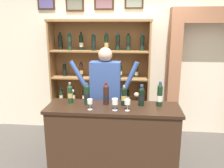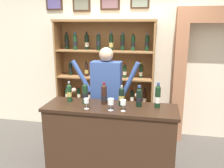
% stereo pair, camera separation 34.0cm
% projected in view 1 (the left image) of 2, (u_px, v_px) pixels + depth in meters
% --- Properties ---
extents(back_wall, '(12.00, 0.19, 3.01)m').
position_uv_depth(back_wall, '(124.00, 54.00, 4.53)').
color(back_wall, beige).
rests_on(back_wall, ground).
extents(wine_shelf, '(1.83, 0.37, 2.14)m').
position_uv_depth(wine_shelf, '(100.00, 75.00, 4.41)').
color(wine_shelf, olive).
rests_on(wine_shelf, ground).
extents(archway_doorway, '(1.48, 0.45, 2.34)m').
position_uv_depth(archway_doorway, '(209.00, 67.00, 4.31)').
color(archway_doorway, '#9E6647').
rests_on(archway_doorway, ground).
extents(tasting_counter, '(1.80, 0.57, 0.99)m').
position_uv_depth(tasting_counter, '(113.00, 140.00, 3.32)').
color(tasting_counter, '#382316').
rests_on(tasting_counter, ground).
extents(shopkeeper, '(1.10, 0.22, 1.73)m').
position_uv_depth(shopkeeper, '(105.00, 90.00, 3.69)').
color(shopkeeper, '#2D3347').
rests_on(shopkeeper, ground).
extents(tasting_bottle_super_tuscan, '(0.07, 0.07, 0.30)m').
position_uv_depth(tasting_bottle_super_tuscan, '(70.00, 94.00, 3.31)').
color(tasting_bottle_super_tuscan, '#19381E').
rests_on(tasting_bottle_super_tuscan, tasting_counter).
extents(tasting_bottle_bianco, '(0.08, 0.08, 0.30)m').
position_uv_depth(tasting_bottle_bianco, '(87.00, 94.00, 3.25)').
color(tasting_bottle_bianco, black).
rests_on(tasting_bottle_bianco, tasting_counter).
extents(tasting_bottle_brunello, '(0.08, 0.08, 0.31)m').
position_uv_depth(tasting_bottle_brunello, '(106.00, 95.00, 3.26)').
color(tasting_bottle_brunello, black).
rests_on(tasting_bottle_brunello, tasting_counter).
extents(tasting_bottle_riserva, '(0.08, 0.08, 0.28)m').
position_uv_depth(tasting_bottle_riserva, '(124.00, 96.00, 3.23)').
color(tasting_bottle_riserva, black).
rests_on(tasting_bottle_riserva, tasting_counter).
extents(tasting_bottle_chianti, '(0.08, 0.08, 0.29)m').
position_uv_depth(tasting_bottle_chianti, '(141.00, 96.00, 3.21)').
color(tasting_bottle_chianti, black).
rests_on(tasting_bottle_chianti, tasting_counter).
extents(tasting_bottle_vin_santo, '(0.07, 0.07, 0.34)m').
position_uv_depth(tasting_bottle_vin_santo, '(160.00, 95.00, 3.19)').
color(tasting_bottle_vin_santo, black).
rests_on(tasting_bottle_vin_santo, tasting_counter).
extents(wine_glass_spare, '(0.07, 0.07, 0.15)m').
position_uv_depth(wine_glass_spare, '(127.00, 103.00, 3.03)').
color(wine_glass_spare, silver).
rests_on(wine_glass_spare, tasting_counter).
extents(wine_glass_right, '(0.07, 0.07, 0.14)m').
position_uv_depth(wine_glass_right, '(90.00, 102.00, 3.06)').
color(wine_glass_right, silver).
rests_on(wine_glass_right, tasting_counter).
extents(wine_glass_center, '(0.08, 0.08, 0.16)m').
position_uv_depth(wine_glass_center, '(115.00, 102.00, 3.04)').
color(wine_glass_center, silver).
rests_on(wine_glass_center, tasting_counter).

